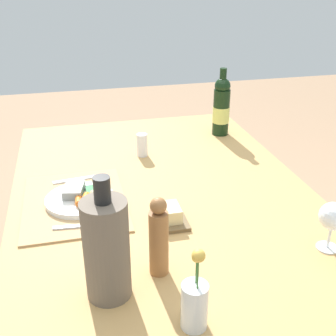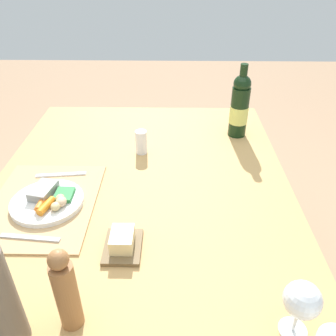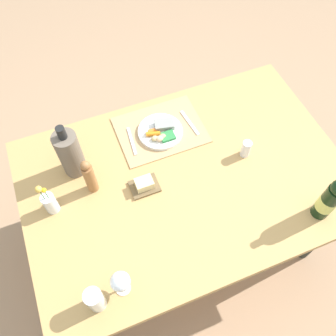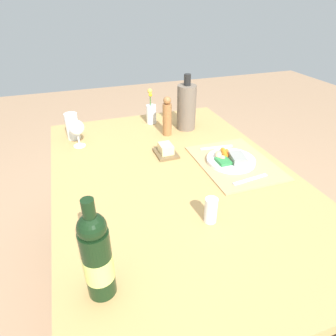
# 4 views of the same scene
# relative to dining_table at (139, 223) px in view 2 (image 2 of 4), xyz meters

# --- Properties ---
(ground_plane) EXTENTS (8.00, 8.00, 0.00)m
(ground_plane) POSITION_rel_dining_table_xyz_m (0.00, 0.00, -0.62)
(ground_plane) COLOR tan
(dining_table) EXTENTS (1.51, 1.02, 0.70)m
(dining_table) POSITION_rel_dining_table_xyz_m (0.00, 0.00, 0.00)
(dining_table) COLOR tan
(dining_table) RESTS_ON ground_plane
(placemat) EXTENTS (0.43, 0.33, 0.01)m
(placemat) POSITION_rel_dining_table_xyz_m (0.01, -0.30, 0.09)
(placemat) COLOR tan
(placemat) RESTS_ON dining_table
(dinner_plate) EXTENTS (0.22, 0.22, 0.05)m
(dinner_plate) POSITION_rel_dining_table_xyz_m (0.02, -0.28, 0.10)
(dinner_plate) COLOR white
(dinner_plate) RESTS_ON placemat
(fork) EXTENTS (0.04, 0.17, 0.00)m
(fork) POSITION_rel_dining_table_xyz_m (-0.14, -0.28, 0.09)
(fork) COLOR silver
(fork) RESTS_ON placemat
(knife) EXTENTS (0.03, 0.17, 0.00)m
(knife) POSITION_rel_dining_table_xyz_m (0.17, -0.28, 0.09)
(knife) COLOR silver
(knife) RESTS_ON placemat
(wine_bottle) EXTENTS (0.08, 0.08, 0.30)m
(wine_bottle) POSITION_rel_dining_table_xyz_m (-0.47, 0.38, 0.21)
(wine_bottle) COLOR black
(wine_bottle) RESTS_ON dining_table
(wine_glass) EXTENTS (0.08, 0.08, 0.14)m
(wine_glass) POSITION_rel_dining_table_xyz_m (0.43, 0.37, 0.18)
(wine_glass) COLOR white
(wine_glass) RESTS_ON dining_table
(pepper_mill) EXTENTS (0.05, 0.05, 0.22)m
(pepper_mill) POSITION_rel_dining_table_xyz_m (0.41, -0.10, 0.19)
(pepper_mill) COLOR #966237
(pepper_mill) RESTS_ON dining_table
(salt_shaker) EXTENTS (0.04, 0.04, 0.09)m
(salt_shaker) POSITION_rel_dining_table_xyz_m (-0.31, -0.01, 0.13)
(salt_shaker) COLOR white
(salt_shaker) RESTS_ON dining_table
(butter_dish) EXTENTS (0.13, 0.10, 0.05)m
(butter_dish) POSITION_rel_dining_table_xyz_m (0.20, -0.02, 0.11)
(butter_dish) COLOR brown
(butter_dish) RESTS_ON dining_table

